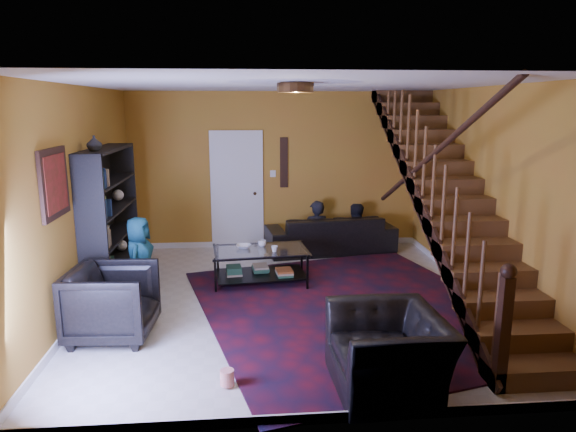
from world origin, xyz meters
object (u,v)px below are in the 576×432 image
armchair_right (388,352)px  coffee_table (261,263)px  armchair_left (113,303)px  sofa (330,233)px  bookshelf (111,224)px

armchair_right → coffee_table: 3.15m
armchair_left → armchair_right: bearing=-111.5°
sofa → armchair_left: 4.41m
sofa → coffee_table: sofa is taller
armchair_left → coffee_table: bearing=-41.9°
armchair_right → coffee_table: bearing=-162.6°
armchair_left → armchair_right: (2.76, -1.31, -0.05)m
sofa → armchair_right: bearing=79.9°
bookshelf → sofa: size_ratio=0.89×
sofa → coffee_table: bearing=43.7°
sofa → armchair_right: (-0.23, -4.55, 0.03)m
armchair_left → armchair_right: 3.05m
sofa → armchair_left: (-2.99, -3.24, 0.08)m
sofa → armchair_left: bearing=40.1°
bookshelf → sofa: bookshelf is taller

